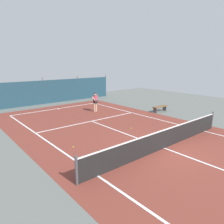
% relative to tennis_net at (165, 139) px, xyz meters
% --- Properties ---
extents(ground_plane, '(36.00, 36.00, 0.00)m').
position_rel_tennis_net_xyz_m(ground_plane, '(0.00, 0.00, -0.51)').
color(ground_plane, slate).
extents(court_surface, '(11.02, 26.60, 0.01)m').
position_rel_tennis_net_xyz_m(court_surface, '(0.00, 0.00, -0.51)').
color(court_surface, brown).
rests_on(court_surface, ground).
extents(tennis_net, '(10.12, 0.10, 1.10)m').
position_rel_tennis_net_xyz_m(tennis_net, '(0.00, 0.00, 0.00)').
color(tennis_net, black).
rests_on(tennis_net, ground).
extents(back_fence, '(16.30, 0.98, 2.70)m').
position_rel_tennis_net_xyz_m(back_fence, '(-0.00, 15.44, 0.16)').
color(back_fence, '#1E3D4C').
rests_on(back_fence, ground).
extents(tennis_player, '(0.65, 0.79, 1.64)m').
position_rel_tennis_net_xyz_m(tennis_player, '(2.01, 8.69, 0.45)').
color(tennis_player, '#D8AD8C').
rests_on(tennis_player, ground).
extents(tennis_ball_near_player, '(0.07, 0.07, 0.07)m').
position_rel_tennis_net_xyz_m(tennis_ball_near_player, '(-3.45, 3.01, -0.48)').
color(tennis_ball_near_player, '#CCDB33').
rests_on(tennis_ball_near_player, ground).
extents(tennis_ball_midcourt, '(0.07, 0.07, 0.07)m').
position_rel_tennis_net_xyz_m(tennis_ball_midcourt, '(2.77, 9.57, -0.48)').
color(tennis_ball_midcourt, '#CCDB33').
rests_on(tennis_ball_midcourt, ground).
extents(tennis_ball_by_sideline, '(0.07, 0.07, 0.07)m').
position_rel_tennis_net_xyz_m(tennis_ball_by_sideline, '(0.98, 3.29, -0.48)').
color(tennis_ball_by_sideline, '#CCDB33').
rests_on(tennis_ball_by_sideline, ground).
extents(courtside_bench, '(1.60, 0.40, 0.49)m').
position_rel_tennis_net_xyz_m(courtside_bench, '(6.31, 5.10, -0.14)').
color(courtside_bench, brown).
rests_on(courtside_bench, ground).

